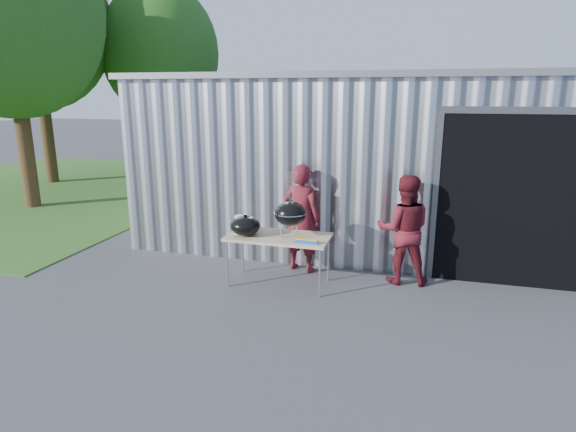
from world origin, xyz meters
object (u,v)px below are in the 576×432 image
(person_cook, at_px, (302,218))
(person_bystander, at_px, (404,230))
(kettle_grill, at_px, (290,209))
(folding_table, at_px, (278,238))

(person_cook, relative_size, person_bystander, 1.05)
(kettle_grill, distance_m, person_bystander, 1.72)
(folding_table, relative_size, person_cook, 0.87)
(person_cook, bearing_deg, kettle_grill, 103.40)
(folding_table, bearing_deg, person_bystander, 18.05)
(folding_table, distance_m, person_cook, 0.70)
(folding_table, distance_m, kettle_grill, 0.49)
(folding_table, xyz_separation_m, person_bystander, (1.77, 0.58, 0.11))
(person_cook, bearing_deg, person_bystander, -168.97)
(folding_table, relative_size, kettle_grill, 1.59)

